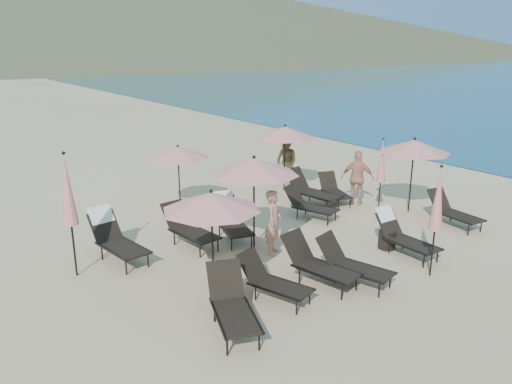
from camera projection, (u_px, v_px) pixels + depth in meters
ground at (382, 267)px, 11.31m from camera, size 800.00×800.00×0.00m
volcanic_headland at (51, 4)px, 279.67m from camera, size 690.00×690.00×55.00m
lounger_0 at (232, 304)px, 8.77m from camera, size 1.20×1.84×0.99m
lounger_1 at (272, 280)px, 9.77m from camera, size 1.03×1.63×0.88m
lounger_2 at (317, 263)px, 10.42m from camera, size 0.98×1.80×0.98m
lounger_3 at (352, 263)px, 10.46m from camera, size 1.03×1.73×0.94m
lounger_4 at (402, 234)px, 11.92m from camera, size 0.63×1.66×1.03m
lounger_5 at (453, 211)px, 13.78m from camera, size 0.77×1.65×0.92m
lounger_6 at (115, 237)px, 11.60m from camera, size 0.92×1.90×1.14m
lounger_7 at (189, 228)px, 12.41m from camera, size 0.87×1.79×0.99m
lounger_8 at (230, 218)px, 12.94m from camera, size 1.03×1.82×1.07m
lounger_9 at (309, 204)px, 14.35m from camera, size 1.08×1.68×0.90m
lounger_10 at (311, 189)px, 15.58m from camera, size 0.98×1.92×1.05m
lounger_11 at (334, 190)px, 15.88m from camera, size 1.03×1.59×0.85m
umbrella_open_0 at (211, 201)px, 9.78m from camera, size 1.99×1.99×2.14m
umbrella_open_1 at (254, 166)px, 11.79m from camera, size 2.18×2.18×2.34m
umbrella_open_2 at (414, 146)px, 14.50m from camera, size 2.10×2.10×2.26m
umbrella_open_3 at (178, 153)px, 14.62m from camera, size 1.89×1.89×2.03m
umbrella_open_4 at (285, 132)px, 16.70m from camera, size 2.12×2.12×2.29m
umbrella_closed_0 at (438, 200)px, 10.40m from camera, size 0.29×0.29×2.48m
umbrella_closed_1 at (382, 161)px, 14.50m from camera, size 0.27×0.27×2.27m
umbrella_closed_2 at (68, 191)px, 10.34m from camera, size 0.32×0.32×2.76m
side_table_0 at (232, 295)px, 9.54m from camera, size 0.45×0.45×0.49m
side_table_1 at (387, 240)px, 12.28m from camera, size 0.43×0.43×0.45m
beachgoer_a at (273, 222)px, 11.82m from camera, size 0.69×0.66×1.58m
beachgoer_b at (286, 162)px, 17.43m from camera, size 0.72×0.90×1.77m
beachgoer_c at (358, 178)px, 15.47m from camera, size 0.93×1.07×1.72m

